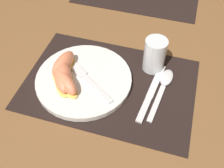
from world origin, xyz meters
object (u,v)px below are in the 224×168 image
Objects in this scene: plate at (84,79)px; fork at (86,77)px; knife at (151,93)px; spoon at (164,84)px; citrus_wedge_2 at (63,77)px; juice_glass at (154,56)px; citrus_wedge_1 at (62,73)px; citrus_wedge_3 at (65,81)px; citrus_wedge_0 at (63,65)px.

fork reaches higher than plate.
knife is 1.10× the size of spoon.
citrus_wedge_2 is (-0.05, -0.03, 0.02)m from fork.
citrus_wedge_1 is (-0.23, -0.12, -0.01)m from juice_glass.
plate is at bearing 13.69° from citrus_wedge_1.
citrus_wedge_2 is (-0.24, -0.04, 0.03)m from knife.
juice_glass is 0.89× the size of citrus_wedge_1.
citrus_wedge_1 reaches higher than plate.
plate is at bearing -148.13° from juice_glass.
citrus_wedge_3 is (0.02, -0.03, 0.00)m from citrus_wedge_1.
knife is 0.24m from citrus_wedge_2.
knife is 1.22× the size of fork.
citrus_wedge_1 is at bearing -72.52° from citrus_wedge_0.
citrus_wedge_3 reaches higher than fork.
citrus_wedge_1 is (-0.28, -0.06, 0.03)m from spoon.
juice_glass is 0.26m from citrus_wedge_1.
citrus_wedge_3 reaches higher than plate.
citrus_wedge_1 is (-0.06, -0.01, 0.02)m from plate.
fork is (-0.21, -0.05, 0.01)m from spoon.
plate is 1.55× the size of fork.
juice_glass is at bearing 98.34° from knife.
juice_glass is at bearing 31.65° from citrus_wedge_2.
fork is 1.63× the size of citrus_wedge_0.
juice_glass reaches higher than citrus_wedge_1.
citrus_wedge_3 is at bearing -159.80° from spoon.
plate is 0.21m from juice_glass.
fork is 0.07m from citrus_wedge_0.
fork is at bearing 12.90° from citrus_wedge_1.
citrus_wedge_0 reaches higher than citrus_wedge_1.
fork is 1.51× the size of citrus_wedge_1.
citrus_wedge_2 reaches higher than spoon.
knife is at bearing 8.89° from citrus_wedge_2.
citrus_wedge_1 is 0.88× the size of citrus_wedge_2.
citrus_wedge_3 reaches higher than knife.
citrus_wedge_1 is at bearing -174.66° from knife.
plate is 0.01m from fork.
citrus_wedge_1 is 0.04m from citrus_wedge_3.
plate reaches higher than spoon.
juice_glass is at bearing 22.41° from citrus_wedge_0.
citrus_wedge_2 reaches higher than citrus_wedge_1.
citrus_wedge_3 is at bearing -62.16° from citrus_wedge_0.
spoon is at bearing 55.27° from knife.
citrus_wedge_2 is at bearing -163.49° from spoon.
knife is at bearing -0.23° from citrus_wedge_0.
fork is at bearing -147.39° from juice_glass.
citrus_wedge_1 is 0.02m from citrus_wedge_2.
citrus_wedge_3 reaches higher than spoon.
citrus_wedge_2 is 0.02m from citrus_wedge_3.
citrus_wedge_1 is at bearing -152.09° from juice_glass.
knife is (0.01, -0.10, -0.04)m from juice_glass.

